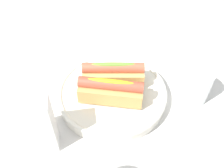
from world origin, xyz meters
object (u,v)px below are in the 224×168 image
object	(u,v)px
napkin_box	(27,127)
water_glass	(196,87)
hotdog_back	(111,90)
serving_bowl	(112,93)
hotdog_front	(113,74)

from	to	relation	value
napkin_box	water_glass	bearing A→B (deg)	-167.50
water_glass	napkin_box	world-z (taller)	napkin_box
hotdog_back	water_glass	distance (m)	0.21
serving_bowl	hotdog_front	xyz separation A→B (m)	(-0.01, -0.03, 0.04)
hotdog_front	hotdog_back	xyz separation A→B (m)	(0.01, 0.05, 0.00)
water_glass	napkin_box	bearing A→B (deg)	13.31
serving_bowl	water_glass	distance (m)	0.21
serving_bowl	hotdog_front	distance (m)	0.05
serving_bowl	water_glass	bearing A→B (deg)	174.10
hotdog_back	serving_bowl	bearing A→B (deg)	-102.98
serving_bowl	water_glass	size ratio (longest dim) A/B	3.04
napkin_box	hotdog_back	bearing A→B (deg)	-154.92
serving_bowl	hotdog_back	bearing A→B (deg)	77.02
serving_bowl	napkin_box	xyz separation A→B (m)	(0.19, 0.11, 0.06)
water_glass	napkin_box	distance (m)	0.41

